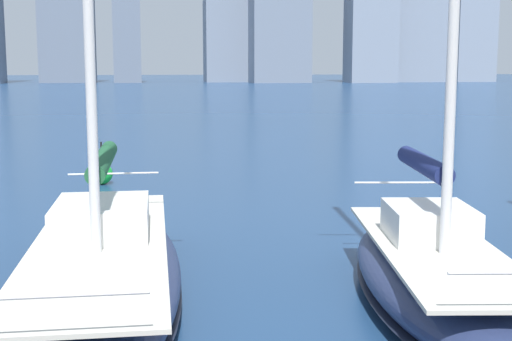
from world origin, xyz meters
TOP-DOWN VIEW (x-y plane):
  - city_skyline at (-2.33, -159.55)m, footprint 165.92×19.62m
  - sailboat_navy at (-2.78, -5.94)m, footprint 3.26×7.24m
  - sailboat_forest at (2.51, -7.15)m, footprint 2.86×9.44m
  - channel_buoy at (3.04, -19.10)m, footprint 0.70×0.70m

SIDE VIEW (x-z plane):
  - channel_buoy at x=3.04m, z-range -0.34..1.06m
  - sailboat_forest at x=2.51m, z-range -4.67..5.87m
  - sailboat_navy at x=-2.78m, z-range -5.60..6.95m
  - city_skyline at x=-2.33m, z-range -4.72..40.23m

